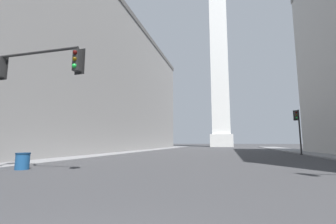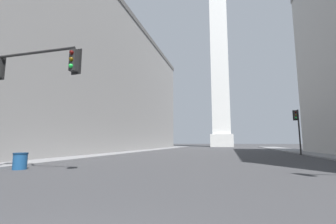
# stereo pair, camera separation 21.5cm
# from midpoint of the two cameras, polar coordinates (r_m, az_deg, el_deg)

# --- Properties ---
(sidewalk_left) EXTENTS (5.00, 90.65, 0.15)m
(sidewalk_left) POSITION_cam_midpoint_polar(r_m,az_deg,el_deg) (32.67, -13.15, -10.07)
(sidewalk_left) COLOR slate
(sidewalk_left) RESTS_ON ground_plane
(sidewalk_right) EXTENTS (5.00, 90.65, 0.15)m
(sidewalk_right) POSITION_cam_midpoint_polar(r_m,az_deg,el_deg) (31.08, 36.69, -8.92)
(sidewalk_right) COLOR slate
(sidewalk_right) RESTS_ON ground_plane
(building_left) EXTENTS (25.70, 59.57, 24.10)m
(building_left) POSITION_cam_midpoint_polar(r_m,az_deg,el_deg) (46.03, -23.65, 6.19)
(building_left) COLOR gray
(building_left) RESTS_ON ground_plane
(obelisk) EXTENTS (7.25, 7.25, 72.61)m
(obelisk) POSITION_cam_midpoint_polar(r_m,az_deg,el_deg) (84.27, 12.71, 16.12)
(obelisk) COLOR silver
(obelisk) RESTS_ON ground_plane
(traffic_light_mid_right) EXTENTS (0.76, 0.52, 5.68)m
(traffic_light_mid_right) POSITION_cam_midpoint_polar(r_m,az_deg,el_deg) (32.96, 29.99, -2.84)
(traffic_light_mid_right) COLOR black
(traffic_light_mid_right) RESTS_ON ground_plane
(traffic_light_near_left) EXTENTS (5.69, 0.51, 6.36)m
(traffic_light_near_left) POSITION_cam_midpoint_polar(r_m,az_deg,el_deg) (14.32, -33.55, 6.94)
(traffic_light_near_left) COLOR black
(traffic_light_near_left) RESTS_ON ground_plane
(trash_bin) EXTENTS (0.79, 0.79, 0.96)m
(trash_bin) POSITION_cam_midpoint_polar(r_m,az_deg,el_deg) (15.86, -33.34, -10.37)
(trash_bin) COLOR navy
(trash_bin) RESTS_ON ground_plane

